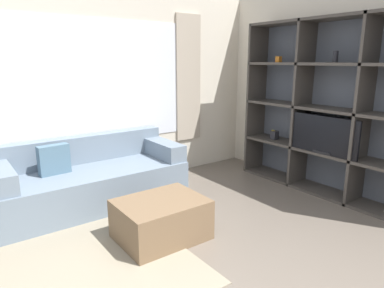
{
  "coord_description": "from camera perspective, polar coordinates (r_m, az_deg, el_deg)",
  "views": [
    {
      "loc": [
        -1.46,
        -1.07,
        1.73
      ],
      "look_at": [
        0.66,
        1.82,
        0.85
      ],
      "focal_mm": 32.0,
      "sensor_mm": 36.0,
      "label": 1
    }
  ],
  "objects": [
    {
      "name": "ottoman",
      "position": [
        3.47,
        -5.17,
        -12.41
      ],
      "size": [
        0.83,
        0.65,
        0.4
      ],
      "color": "brown",
      "rests_on": "ground_plane"
    },
    {
      "name": "wall_right",
      "position": [
        5.03,
        21.07,
        8.56
      ],
      "size": [
        0.07,
        4.51,
        2.7
      ],
      "primitive_type": "cube",
      "color": "beige",
      "rests_on": "ground_plane"
    },
    {
      "name": "wall_back",
      "position": [
        4.66,
        -18.07,
        8.54
      ],
      "size": [
        6.64,
        0.11,
        2.7
      ],
      "color": "beige",
      "rests_on": "ground_plane"
    },
    {
      "name": "couch_main",
      "position": [
        4.37,
        -16.42,
        -5.8
      ],
      "size": [
        2.19,
        0.9,
        0.8
      ],
      "color": "slate",
      "rests_on": "ground_plane"
    },
    {
      "name": "area_rug",
      "position": [
        3.32,
        -23.43,
        -18.66
      ],
      "size": [
        2.31,
        2.15,
        0.01
      ],
      "primitive_type": "cube",
      "color": "gray",
      "rests_on": "ground_plane"
    },
    {
      "name": "shelving_unit",
      "position": [
        4.74,
        22.29,
        5.23
      ],
      "size": [
        0.42,
        2.58,
        2.25
      ],
      "color": "#515660",
      "rests_on": "ground_plane"
    }
  ]
}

